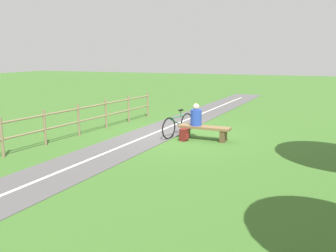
% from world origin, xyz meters
% --- Properties ---
extents(ground_plane, '(80.00, 80.00, 0.00)m').
position_xyz_m(ground_plane, '(0.00, 0.00, 0.00)').
color(ground_plane, '#3D6B28').
extents(paved_path, '(5.36, 36.00, 0.02)m').
position_xyz_m(paved_path, '(1.30, 4.00, 0.01)').
color(paved_path, '#565454').
rests_on(paved_path, ground_plane).
extents(path_centre_line, '(3.25, 31.85, 0.00)m').
position_xyz_m(path_centre_line, '(1.30, 4.00, 0.02)').
color(path_centre_line, silver).
rests_on(path_centre_line, paved_path).
extents(bench, '(1.75, 0.51, 0.46)m').
position_xyz_m(bench, '(-1.02, 0.35, 0.32)').
color(bench, brown).
rests_on(bench, ground_plane).
extents(person_seated, '(0.39, 0.39, 0.74)m').
position_xyz_m(person_seated, '(-0.72, 0.34, 0.77)').
color(person_seated, '#2847B7').
rests_on(person_seated, bench).
extents(bicycle, '(0.53, 1.77, 0.92)m').
position_xyz_m(bicycle, '(-0.02, 0.15, 0.39)').
color(bicycle, black).
rests_on(bicycle, ground_plane).
extents(backpack, '(0.29, 0.31, 0.40)m').
position_xyz_m(backpack, '(-0.42, 0.70, 0.20)').
color(backpack, maroon).
rests_on(backpack, ground_plane).
extents(fence_roadside, '(1.78, 11.82, 1.13)m').
position_xyz_m(fence_roadside, '(3.40, 2.84, 0.66)').
color(fence_roadside, '#847051').
rests_on(fence_roadside, ground_plane).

